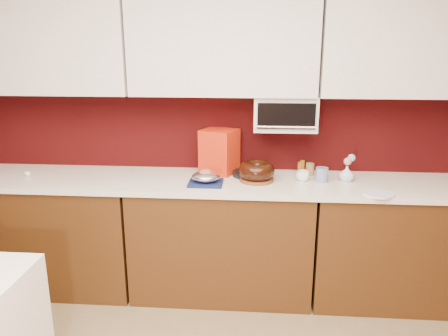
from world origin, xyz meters
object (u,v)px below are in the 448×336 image
pandoro_box (219,151)px  coffee_mug (303,175)px  bundt_cake (257,170)px  blue_jar (322,175)px  foil_ham_nest (206,177)px  flower_vase (347,173)px  toaster_oven (285,113)px

pandoro_box → coffee_mug: bearing=8.5°
bundt_cake → pandoro_box: size_ratio=0.77×
blue_jar → bundt_cake: bearing=-177.6°
foil_ham_nest → pandoro_box: 0.33m
blue_jar → flower_vase: size_ratio=0.82×
coffee_mug → flower_vase: bearing=3.5°
toaster_oven → flower_vase: 0.62m
blue_jar → toaster_oven: bearing=151.1°
bundt_cake → blue_jar: bearing=2.4°
toaster_oven → flower_vase: size_ratio=3.52×
coffee_mug → blue_jar: bearing=-4.0°
bundt_cake → blue_jar: (0.47, 0.02, -0.03)m
toaster_oven → coffee_mug: bearing=-45.8°
toaster_oven → foil_ham_nest: bearing=-154.0°
foil_ham_nest → coffee_mug: foil_ham_nest is taller
bundt_cake → coffee_mug: size_ratio=2.89×
bundt_cake → coffee_mug: (0.33, 0.03, -0.04)m
pandoro_box → blue_jar: bearing=10.4°
toaster_oven → flower_vase: bearing=-15.0°
foil_ham_nest → flower_vase: bearing=8.5°
bundt_cake → blue_jar: 0.47m
bundt_cake → pandoro_box: bearing=145.4°
pandoro_box → coffee_mug: (0.62, -0.17, -0.12)m
toaster_oven → blue_jar: size_ratio=4.30×
bundt_cake → flower_vase: size_ratio=2.03×
blue_jar → foil_ham_nest: bearing=-171.6°
blue_jar → flower_vase: flower_vase is taller
foil_ham_nest → pandoro_box: bearing=76.6°
bundt_cake → flower_vase: bundt_cake is taller
bundt_cake → foil_ham_nest: 0.37m
toaster_oven → coffee_mug: toaster_oven is taller
foil_ham_nest → blue_jar: bearing=8.4°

